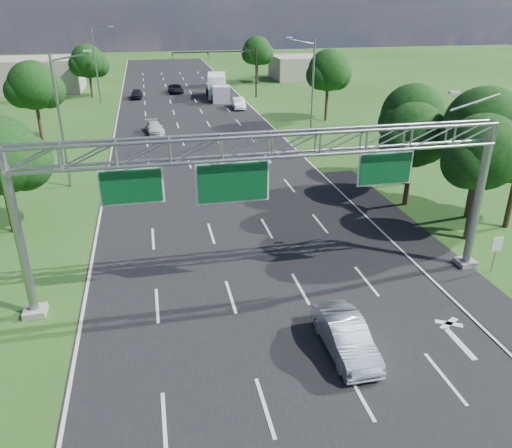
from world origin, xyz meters
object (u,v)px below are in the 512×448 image
object	(u,v)px
sign_gantry	(272,158)
box_truck	(218,87)
silver_sedan	(345,336)
traffic_signal	(232,62)
regulatory_sign	(497,247)

from	to	relation	value
sign_gantry	box_truck	xyz separation A→B (m)	(4.97, 53.32, -5.29)
silver_sedan	sign_gantry	bearing A→B (deg)	108.04
silver_sedan	box_truck	size ratio (longest dim) A/B	0.50
traffic_signal	box_truck	distance (m)	4.20
traffic_signal	box_truck	size ratio (longest dim) A/B	1.35
sign_gantry	silver_sedan	distance (m)	8.51
sign_gantry	traffic_signal	bearing A→B (deg)	82.32
sign_gantry	box_truck	distance (m)	53.82
sign_gantry	box_truck	size ratio (longest dim) A/B	2.59
silver_sedan	traffic_signal	bearing A→B (deg)	84.46
regulatory_sign	traffic_signal	size ratio (longest dim) A/B	0.17
regulatory_sign	box_truck	xyz separation A→B (m)	(-7.10, 54.34, 0.09)
sign_gantry	traffic_signal	size ratio (longest dim) A/B	1.92
sign_gantry	silver_sedan	bearing A→B (deg)	-71.58
regulatory_sign	traffic_signal	bearing A→B (deg)	95.20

